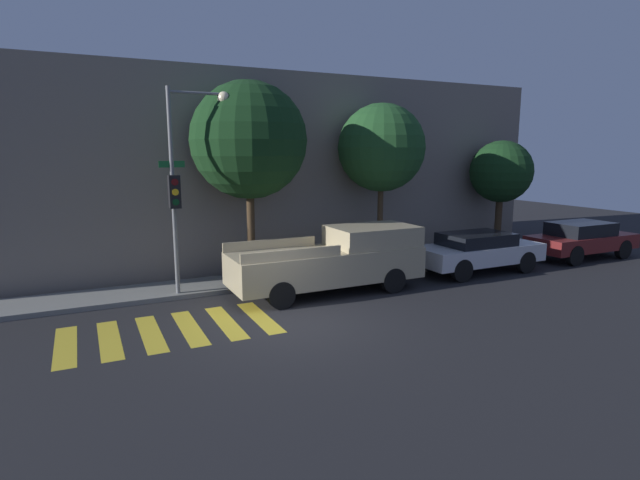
% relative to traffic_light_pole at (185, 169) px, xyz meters
% --- Properties ---
extents(ground_plane, '(60.00, 60.00, 0.00)m').
position_rel_traffic_light_pole_xyz_m(ground_plane, '(1.65, -3.37, -3.66)').
color(ground_plane, black).
extents(sidewalk, '(26.00, 1.79, 0.14)m').
position_rel_traffic_light_pole_xyz_m(sidewalk, '(1.65, 0.72, -3.59)').
color(sidewalk, slate).
rests_on(sidewalk, ground).
extents(building_row, '(26.00, 6.00, 6.82)m').
position_rel_traffic_light_pole_xyz_m(building_row, '(1.65, 5.02, -0.25)').
color(building_row, slate).
rests_on(building_row, ground).
extents(crosswalk, '(4.85, 2.60, 0.00)m').
position_rel_traffic_light_pole_xyz_m(crosswalk, '(-1.00, -2.57, -3.66)').
color(crosswalk, gold).
rests_on(crosswalk, ground).
extents(traffic_light_pole, '(2.04, 0.56, 5.86)m').
position_rel_traffic_light_pole_xyz_m(traffic_light_pole, '(0.00, 0.00, 0.00)').
color(traffic_light_pole, slate).
rests_on(traffic_light_pole, ground).
extents(pickup_truck, '(5.72, 1.98, 1.90)m').
position_rel_traffic_light_pole_xyz_m(pickup_truck, '(4.02, -1.27, -2.68)').
color(pickup_truck, tan).
rests_on(pickup_truck, ground).
extents(sedan_near_corner, '(4.56, 1.84, 1.38)m').
position_rel_traffic_light_pole_xyz_m(sedan_near_corner, '(9.55, -1.27, -2.90)').
color(sedan_near_corner, silver).
rests_on(sedan_near_corner, ground).
extents(sedan_middle, '(4.47, 1.81, 1.43)m').
position_rel_traffic_light_pole_xyz_m(sedan_middle, '(14.85, -1.27, -2.89)').
color(sedan_middle, maroon).
rests_on(sedan_middle, ground).
extents(tree_near_corner, '(3.61, 3.61, 6.28)m').
position_rel_traffic_light_pole_xyz_m(tree_near_corner, '(2.15, 0.94, 0.80)').
color(tree_near_corner, '#42301E').
rests_on(tree_near_corner, ground).
extents(tree_midblock, '(3.07, 3.07, 5.80)m').
position_rel_traffic_light_pole_xyz_m(tree_midblock, '(6.97, 0.94, 0.59)').
color(tree_midblock, '#4C3823').
rests_on(tree_midblock, ground).
extents(tree_far_end, '(2.48, 2.48, 4.58)m').
position_rel_traffic_light_pole_xyz_m(tree_far_end, '(12.68, 0.94, -0.35)').
color(tree_far_end, '#42301E').
rests_on(tree_far_end, ground).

